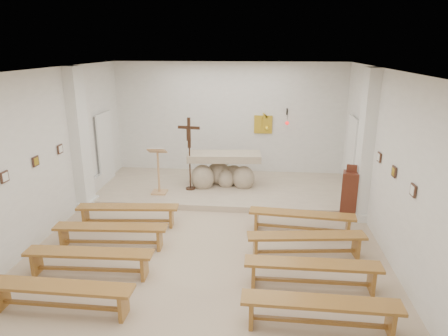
# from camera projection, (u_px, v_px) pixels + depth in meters

# --- Properties ---
(ground) EXTENTS (7.00, 10.00, 0.00)m
(ground) POSITION_uv_depth(u_px,v_px,m) (207.00, 251.00, 7.97)
(ground) COLOR #CAB392
(ground) RESTS_ON ground
(wall_left) EXTENTS (0.02, 10.00, 3.50)m
(wall_left) POSITION_uv_depth(u_px,v_px,m) (29.00, 163.00, 7.79)
(wall_left) COLOR white
(wall_left) RESTS_ON ground
(wall_right) EXTENTS (0.02, 10.00, 3.50)m
(wall_right) POSITION_uv_depth(u_px,v_px,m) (399.00, 173.00, 7.13)
(wall_right) COLOR white
(wall_right) RESTS_ON ground
(wall_back) EXTENTS (7.00, 0.02, 3.50)m
(wall_back) POSITION_uv_depth(u_px,v_px,m) (229.00, 120.00, 12.21)
(wall_back) COLOR white
(wall_back) RESTS_ON ground
(ceiling) EXTENTS (7.00, 10.00, 0.02)m
(ceiling) POSITION_uv_depth(u_px,v_px,m) (204.00, 72.00, 6.95)
(ceiling) COLOR silver
(ceiling) RESTS_ON wall_back
(sanctuary_platform) EXTENTS (6.98, 3.00, 0.15)m
(sanctuary_platform) POSITION_uv_depth(u_px,v_px,m) (224.00, 188.00, 11.28)
(sanctuary_platform) COLOR #C7B499
(sanctuary_platform) RESTS_ON ground
(pilaster_left) EXTENTS (0.26, 0.55, 3.50)m
(pilaster_left) POSITION_uv_depth(u_px,v_px,m) (80.00, 140.00, 9.68)
(pilaster_left) COLOR white
(pilaster_left) RESTS_ON ground
(pilaster_right) EXTENTS (0.26, 0.55, 3.50)m
(pilaster_right) POSITION_uv_depth(u_px,v_px,m) (365.00, 146.00, 9.04)
(pilaster_right) COLOR white
(pilaster_right) RESTS_ON ground
(gold_wall_relief) EXTENTS (0.55, 0.04, 0.55)m
(gold_wall_relief) POSITION_uv_depth(u_px,v_px,m) (263.00, 124.00, 12.11)
(gold_wall_relief) COLOR gold
(gold_wall_relief) RESTS_ON wall_back
(sanctuary_lamp) EXTENTS (0.11, 0.36, 0.44)m
(sanctuary_lamp) POSITION_uv_depth(u_px,v_px,m) (287.00, 121.00, 11.76)
(sanctuary_lamp) COLOR black
(sanctuary_lamp) RESTS_ON wall_back
(station_frame_left_front) EXTENTS (0.03, 0.20, 0.20)m
(station_frame_left_front) POSITION_uv_depth(u_px,v_px,m) (5.00, 177.00, 7.04)
(station_frame_left_front) COLOR #43291D
(station_frame_left_front) RESTS_ON wall_left
(station_frame_left_mid) EXTENTS (0.03, 0.20, 0.20)m
(station_frame_left_mid) POSITION_uv_depth(u_px,v_px,m) (36.00, 161.00, 7.99)
(station_frame_left_mid) COLOR #43291D
(station_frame_left_mid) RESTS_ON wall_left
(station_frame_left_rear) EXTENTS (0.03, 0.20, 0.20)m
(station_frame_left_rear) POSITION_uv_depth(u_px,v_px,m) (60.00, 149.00, 8.94)
(station_frame_left_rear) COLOR #43291D
(station_frame_left_rear) RESTS_ON wall_left
(station_frame_right_front) EXTENTS (0.03, 0.20, 0.20)m
(station_frame_right_front) POSITION_uv_depth(u_px,v_px,m) (413.00, 190.00, 6.38)
(station_frame_right_front) COLOR #43291D
(station_frame_right_front) RESTS_ON wall_right
(station_frame_right_mid) EXTENTS (0.03, 0.20, 0.20)m
(station_frame_right_mid) POSITION_uv_depth(u_px,v_px,m) (394.00, 172.00, 7.33)
(station_frame_right_mid) COLOR #43291D
(station_frame_right_mid) RESTS_ON wall_right
(station_frame_right_rear) EXTENTS (0.03, 0.20, 0.20)m
(station_frame_right_rear) POSITION_uv_depth(u_px,v_px,m) (379.00, 157.00, 8.28)
(station_frame_right_rear) COLOR #43291D
(station_frame_right_rear) RESTS_ON wall_right
(radiator_left) EXTENTS (0.10, 0.85, 0.52)m
(radiator_left) POSITION_uv_depth(u_px,v_px,m) (95.00, 187.00, 10.79)
(radiator_left) COLOR silver
(radiator_left) RESTS_ON ground
(radiator_right) EXTENTS (0.10, 0.85, 0.52)m
(radiator_right) POSITION_uv_depth(u_px,v_px,m) (355.00, 196.00, 10.14)
(radiator_right) COLOR silver
(radiator_right) RESTS_ON ground
(altar) EXTENTS (2.07, 0.97, 1.04)m
(altar) POSITION_uv_depth(u_px,v_px,m) (223.00, 172.00, 11.19)
(altar) COLOR tan
(altar) RESTS_ON sanctuary_platform
(lectern) EXTENTS (0.47, 0.41, 1.30)m
(lectern) POSITION_uv_depth(u_px,v_px,m) (158.00, 170.00, 10.52)
(lectern) COLOR tan
(lectern) RESTS_ON sanctuary_platform
(crucifix_stand) EXTENTS (0.60, 0.26, 1.99)m
(crucifix_stand) POSITION_uv_depth(u_px,v_px,m) (189.00, 149.00, 10.68)
(crucifix_stand) COLOR #382111
(crucifix_stand) RESTS_ON sanctuary_platform
(potted_plant) EXTENTS (0.48, 0.42, 0.50)m
(potted_plant) POSITION_uv_depth(u_px,v_px,m) (223.00, 170.00, 11.86)
(potted_plant) COLOR #2D4F1F
(potted_plant) RESTS_ON sanctuary_platform
(donation_pedestal) EXTENTS (0.43, 0.43, 1.34)m
(donation_pedestal) POSITION_uv_depth(u_px,v_px,m) (349.00, 195.00, 9.31)
(donation_pedestal) COLOR #582519
(donation_pedestal) RESTS_ON ground
(bench_left_front) EXTENTS (2.29, 0.55, 0.48)m
(bench_left_front) POSITION_uv_depth(u_px,v_px,m) (128.00, 211.00, 9.02)
(bench_left_front) COLOR #AB7531
(bench_left_front) RESTS_ON ground
(bench_right_front) EXTENTS (2.29, 0.56, 0.48)m
(bench_right_front) POSITION_uv_depth(u_px,v_px,m) (302.00, 218.00, 8.65)
(bench_right_front) COLOR #AB7531
(bench_right_front) RESTS_ON ground
(bench_left_second) EXTENTS (2.29, 0.50, 0.48)m
(bench_left_second) POSITION_uv_depth(u_px,v_px,m) (111.00, 231.00, 8.03)
(bench_left_second) COLOR #AB7531
(bench_left_second) RESTS_ON ground
(bench_right_second) EXTENTS (2.30, 0.63, 0.48)m
(bench_right_second) POSITION_uv_depth(u_px,v_px,m) (306.00, 240.00, 7.66)
(bench_right_second) COLOR #AB7531
(bench_right_second) RESTS_ON ground
(bench_left_third) EXTENTS (2.28, 0.44, 0.48)m
(bench_left_third) POSITION_uv_depth(u_px,v_px,m) (89.00, 257.00, 7.04)
(bench_left_third) COLOR #AB7531
(bench_left_third) RESTS_ON ground
(bench_right_third) EXTENTS (2.27, 0.36, 0.48)m
(bench_right_third) POSITION_uv_depth(u_px,v_px,m) (312.00, 269.00, 6.67)
(bench_right_third) COLOR #AB7531
(bench_right_third) RESTS_ON ground
(bench_left_fourth) EXTENTS (2.27, 0.39, 0.48)m
(bench_left_fourth) POSITION_uv_depth(u_px,v_px,m) (60.00, 292.00, 6.04)
(bench_left_fourth) COLOR #AB7531
(bench_left_fourth) RESTS_ON ground
(bench_right_fourth) EXTENTS (2.27, 0.40, 0.48)m
(bench_right_fourth) POSITION_uv_depth(u_px,v_px,m) (320.00, 308.00, 5.68)
(bench_right_fourth) COLOR #AB7531
(bench_right_fourth) RESTS_ON ground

